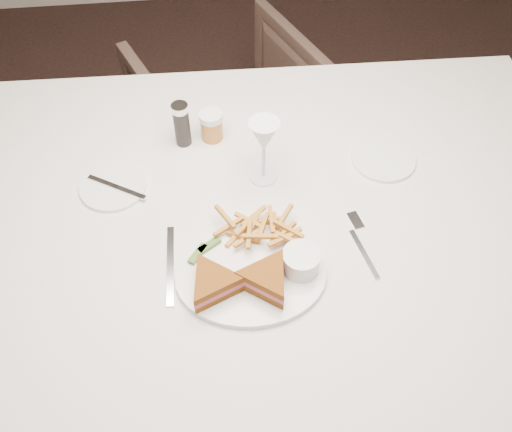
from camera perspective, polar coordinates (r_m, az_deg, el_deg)
name	(u,v)px	position (r m, az deg, el deg)	size (l,w,h in m)	color
table	(254,296)	(1.63, -0.19, -8.01)	(1.61, 1.07, 0.75)	silver
chair_far	(233,114)	(2.21, -2.34, 10.13)	(0.62, 0.58, 0.64)	#4A362D
table_setting	(249,226)	(1.25, -0.66, -1.04)	(0.83, 0.60, 0.18)	white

